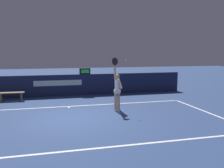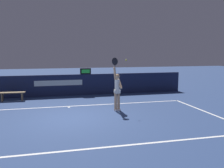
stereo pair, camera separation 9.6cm
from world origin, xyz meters
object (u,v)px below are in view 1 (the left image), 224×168
Objects in this scene: tennis_ball at (126,60)px; courtside_bench_near at (11,94)px; speed_display at (85,71)px; tennis_player at (117,89)px.

tennis_ball is 6.79m from courtside_bench_near.
tennis_ball reaches higher than speed_display.
tennis_player is (0.84, -4.39, -0.47)m from speed_display.
courtside_bench_near is (-4.15, -0.91, -1.11)m from speed_display.
tennis_player is at bearing 140.99° from tennis_ball.
tennis_player is at bearing -34.97° from courtside_bench_near.
courtside_bench_near is (-5.32, 3.75, -1.94)m from tennis_ball.
tennis_ball is 0.05× the size of courtside_bench_near.
tennis_player is 1.78× the size of courtside_bench_near.
speed_display reaches higher than courtside_bench_near.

